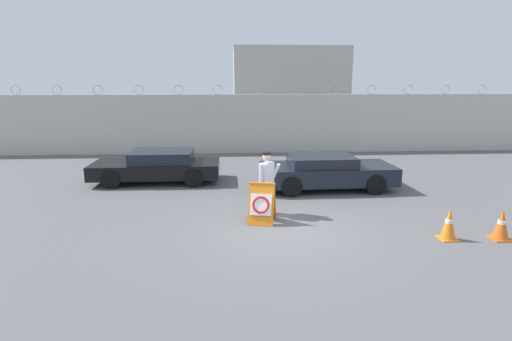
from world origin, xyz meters
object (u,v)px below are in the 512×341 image
(security_guard, at_px, (267,180))
(parked_car_rear_sedan, at_px, (326,171))
(traffic_cone_mid, at_px, (449,224))
(traffic_cone_near, at_px, (501,224))
(barricade_sign, at_px, (262,203))
(parked_car_front_coupe, at_px, (158,166))

(security_guard, xyz_separation_m, parked_car_rear_sedan, (2.27, 2.56, -0.37))
(traffic_cone_mid, bearing_deg, traffic_cone_near, -3.09)
(traffic_cone_near, xyz_separation_m, traffic_cone_mid, (-1.23, 0.07, 0.02))
(barricade_sign, bearing_deg, parked_car_front_coupe, 140.77)
(parked_car_front_coupe, bearing_deg, traffic_cone_mid, 142.01)
(traffic_cone_near, height_order, traffic_cone_mid, traffic_cone_mid)
(security_guard, relative_size, parked_car_front_coupe, 0.38)
(traffic_cone_mid, distance_m, parked_car_rear_sedan, 5.00)
(barricade_sign, distance_m, security_guard, 0.81)
(barricade_sign, height_order, parked_car_rear_sedan, parked_car_rear_sedan)
(traffic_cone_mid, bearing_deg, security_guard, 152.84)
(barricade_sign, height_order, traffic_cone_near, barricade_sign)
(barricade_sign, xyz_separation_m, parked_car_rear_sedan, (2.45, 3.20, 0.08))
(barricade_sign, relative_size, traffic_cone_near, 1.45)
(barricade_sign, xyz_separation_m, traffic_cone_near, (5.51, -1.52, -0.16))
(traffic_cone_near, height_order, parked_car_rear_sedan, parked_car_rear_sedan)
(barricade_sign, xyz_separation_m, traffic_cone_mid, (4.27, -1.45, -0.14))
(traffic_cone_near, relative_size, parked_car_front_coupe, 0.16)
(parked_car_rear_sedan, bearing_deg, traffic_cone_mid, -70.46)
(security_guard, height_order, parked_car_rear_sedan, security_guard)
(traffic_cone_mid, relative_size, parked_car_rear_sedan, 0.17)
(traffic_cone_near, distance_m, parked_car_rear_sedan, 5.63)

